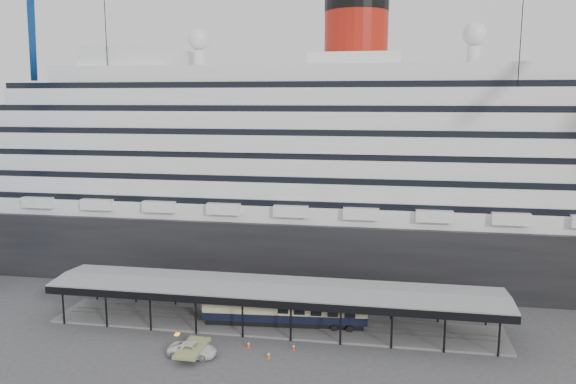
% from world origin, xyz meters
% --- Properties ---
extents(ground, '(200.00, 200.00, 0.00)m').
position_xyz_m(ground, '(0.00, 0.00, 0.00)').
color(ground, '#3D3D40').
rests_on(ground, ground).
extents(cruise_ship, '(130.00, 30.00, 43.90)m').
position_xyz_m(cruise_ship, '(0.05, 32.00, 18.35)').
color(cruise_ship, black).
rests_on(cruise_ship, ground).
extents(platform_canopy, '(56.00, 9.18, 5.30)m').
position_xyz_m(platform_canopy, '(0.00, 5.00, 2.36)').
color(platform_canopy, slate).
rests_on(platform_canopy, ground).
extents(port_truck, '(5.36, 2.53, 1.48)m').
position_xyz_m(port_truck, '(-7.07, -4.86, 0.74)').
color(port_truck, white).
rests_on(port_truck, ground).
extents(pullman_carriage, '(20.41, 4.19, 19.90)m').
position_xyz_m(pullman_carriage, '(1.44, 5.00, 2.44)').
color(pullman_carriage, black).
rests_on(pullman_carriage, ground).
extents(traffic_cone_left, '(0.42, 0.42, 0.80)m').
position_xyz_m(traffic_cone_left, '(1.27, -3.94, 0.40)').
color(traffic_cone_left, '#CF550B').
rests_on(traffic_cone_left, ground).
extents(traffic_cone_mid, '(0.48, 0.48, 0.81)m').
position_xyz_m(traffic_cone_mid, '(-1.52, -1.74, 0.40)').
color(traffic_cone_mid, '#F4360D').
rests_on(traffic_cone_mid, ground).
extents(traffic_cone_right, '(0.47, 0.47, 0.70)m').
position_xyz_m(traffic_cone_right, '(3.62, -1.41, 0.35)').
color(traffic_cone_right, '#E63C0C').
rests_on(traffic_cone_right, ground).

